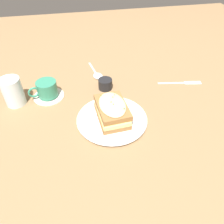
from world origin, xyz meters
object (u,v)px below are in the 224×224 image
Objects in this scene: sandwich at (112,111)px; fork at (185,83)px; dinner_plate at (112,119)px; spoon at (97,75)px; teacup_with_saucer at (47,90)px; water_glass at (13,92)px; condiment_pot at (105,84)px.

fork is (0.35, 0.17, -0.04)m from sandwich.
dinner_plate is 1.50× the size of spoon.
spoon is (-0.01, 0.30, -0.01)m from dinner_plate.
dinner_plate is 1.56× the size of sandwich.
water_glass is (-0.12, -0.02, 0.02)m from teacup_with_saucer.
sandwich is 0.20m from condiment_pot.
water_glass is 0.65× the size of spoon.
dinner_plate is 1.31× the size of fork.
spoon is (-0.36, 0.13, 0.00)m from fork.
fork is at bearing 161.96° from teacup_with_saucer.
water_glass is at bearing 11.12° from spoon.
dinner_plate reaches higher than fork.
water_glass is (-0.34, 0.17, 0.04)m from dinner_plate.
spoon is at bearing -168.20° from teacup_with_saucer.
fork is 3.29× the size of condiment_pot.
teacup_with_saucer is 2.31× the size of condiment_pot.
dinner_plate is 2.30× the size of water_glass.
fork is 0.35m from condiment_pot.
spoon is at bearing -100.34° from fork.
dinner_plate is 0.39m from fork.
sandwich is 0.38m from water_glass.
dinner_plate is 0.20m from condiment_pot.
water_glass is 0.35m from condiment_pot.
sandwich is 1.20× the size of teacup_with_saucer.
condiment_pot is at bearing 86.49° from dinner_plate.
teacup_with_saucer is 0.24m from spoon.
water_glass reaches higher than condiment_pot.
water_glass reaches higher than dinner_plate.
dinner_plate is at bearing -54.85° from fork.
teacup_with_saucer is at bearing 139.95° from sandwich.
dinner_plate is at bearing -26.91° from water_glass.
teacup_with_saucer is at bearing -82.12° from fork.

